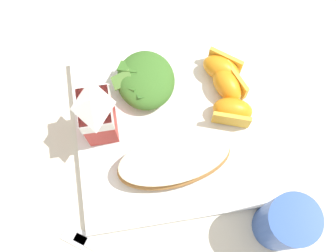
% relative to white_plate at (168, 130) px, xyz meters
% --- Properties ---
extents(ground, '(3.00, 3.00, 0.00)m').
position_rel_white_plate_xyz_m(ground, '(0.00, 0.00, -0.01)').
color(ground, beige).
extents(white_plate, '(0.28, 0.28, 0.02)m').
position_rel_white_plate_xyz_m(white_plate, '(0.00, 0.00, 0.00)').
color(white_plate, white).
rests_on(white_plate, ground).
extents(cheesy_pizza_bread, '(0.10, 0.18, 0.04)m').
position_rel_white_plate_xyz_m(cheesy_pizza_bread, '(-0.06, 0.00, 0.03)').
color(cheesy_pizza_bread, '#A87038').
rests_on(cheesy_pizza_bread, white_plate).
extents(green_salad_pile, '(0.10, 0.10, 0.04)m').
position_rel_white_plate_xyz_m(green_salad_pile, '(0.08, 0.02, 0.03)').
color(green_salad_pile, '#3D7028').
rests_on(green_salad_pile, white_plate).
extents(milk_carton, '(0.06, 0.05, 0.11)m').
position_rel_white_plate_xyz_m(milk_carton, '(0.02, 0.10, 0.07)').
color(milk_carton, '#B7332D').
rests_on(milk_carton, white_plate).
extents(orange_wedge_front, '(0.05, 0.07, 0.04)m').
position_rel_white_plate_xyz_m(orange_wedge_front, '(0.00, -0.10, 0.03)').
color(orange_wedge_front, orange).
rests_on(orange_wedge_front, white_plate).
extents(orange_wedge_middle, '(0.07, 0.06, 0.04)m').
position_rel_white_plate_xyz_m(orange_wedge_middle, '(0.05, -0.10, 0.03)').
color(orange_wedge_middle, orange).
rests_on(orange_wedge_middle, white_plate).
extents(orange_wedge_rear, '(0.07, 0.07, 0.04)m').
position_rel_white_plate_xyz_m(orange_wedge_rear, '(0.08, -0.10, 0.03)').
color(orange_wedge_rear, orange).
rests_on(orange_wedge_rear, white_plate).
extents(drinking_blue_cup, '(0.07, 0.07, 0.10)m').
position_rel_white_plate_xyz_m(drinking_blue_cup, '(-0.17, -0.13, 0.04)').
color(drinking_blue_cup, '#284CA3').
rests_on(drinking_blue_cup, ground).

